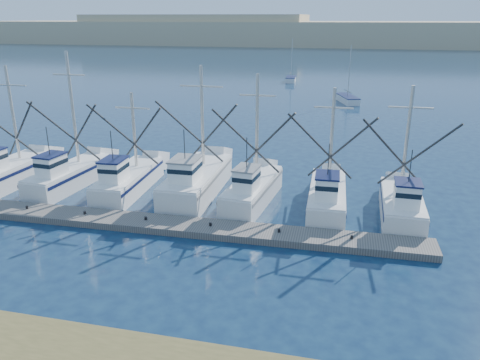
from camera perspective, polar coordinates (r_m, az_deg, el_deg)
name	(u,v)px	position (r m, az deg, el deg)	size (l,w,h in m)	color
ground	(287,308)	(20.98, 5.79, -15.25)	(500.00, 500.00, 0.00)	#0D1D3A
floating_dock	(162,224)	(28.26, -9.51, -5.36)	(31.03, 2.07, 0.41)	#68645D
dune_ridge	(350,33)	(227.32, 13.22, 17.03)	(360.00, 60.00, 10.00)	tan
trawler_fleet	(183,184)	(32.43, -7.01, -0.49)	(30.61, 9.09, 9.61)	white
sailboat_near	(347,99)	(71.32, 12.95, 9.59)	(3.67, 6.51, 8.10)	white
sailboat_far	(291,79)	(92.86, 6.22, 12.11)	(2.02, 5.01, 8.10)	white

